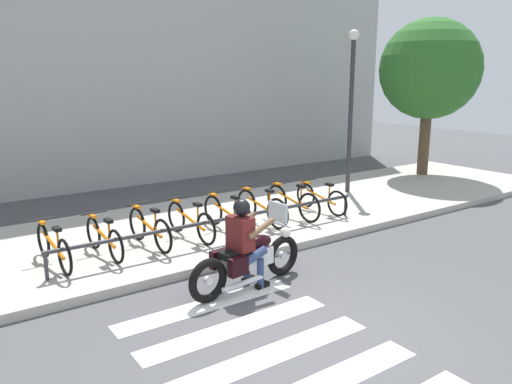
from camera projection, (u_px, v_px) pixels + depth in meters
name	position (u px, v px, depth m)	size (l,w,h in m)	color
ground_plane	(311.00, 339.00, 6.32)	(48.00, 48.00, 0.00)	#4C4C4F
sidewalk	(154.00, 236.00, 10.17)	(24.00, 4.40, 0.15)	#B7B2A8
crosswalk_stripe_2	(273.00, 354.00, 5.98)	(2.80, 0.40, 0.01)	white
crosswalk_stripe_3	(237.00, 327.00, 6.62)	(2.80, 0.40, 0.01)	white
crosswalk_stripe_4	(207.00, 305.00, 7.26)	(2.80, 0.40, 0.01)	white
motorcycle	(248.00, 259.00, 7.77)	(2.23, 0.74, 1.27)	black
rider	(244.00, 237.00, 7.64)	(0.68, 0.59, 1.46)	#591919
bicycle_0	(53.00, 247.00, 8.28)	(0.48, 1.71, 0.74)	black
bicycle_1	(104.00, 238.00, 8.76)	(0.48, 1.58, 0.73)	black
bicycle_2	(149.00, 228.00, 9.23)	(0.48, 1.64, 0.78)	black
bicycle_3	(190.00, 221.00, 9.70)	(0.48, 1.72, 0.77)	black
bicycle_4	(228.00, 214.00, 10.18)	(0.48, 1.70, 0.78)	black
bicycle_5	(261.00, 208.00, 10.65)	(0.48, 1.69, 0.80)	black
bicycle_6	(292.00, 202.00, 11.13)	(0.48, 1.71, 0.80)	black
bicycle_7	(321.00, 198.00, 11.61)	(0.48, 1.60, 0.72)	black
bike_rack	(224.00, 220.00, 9.48)	(6.56, 0.07, 0.49)	#333338
street_lamp	(351.00, 99.00, 13.19)	(0.28, 0.28, 4.43)	#2D2D33
tree_near_rack	(430.00, 70.00, 15.45)	(3.09, 3.09, 5.01)	brown
building_backdrop	(62.00, 38.00, 13.76)	(24.00, 1.20, 8.55)	#AAAAAA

